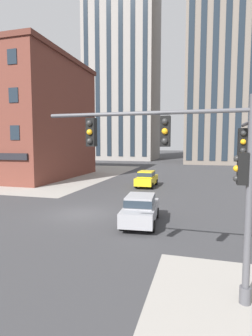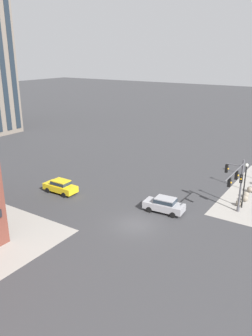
# 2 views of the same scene
# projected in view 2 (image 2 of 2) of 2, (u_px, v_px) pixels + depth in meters

# --- Properties ---
(ground_plane) EXTENTS (320.00, 320.00, 0.00)m
(ground_plane) POSITION_uv_depth(u_px,v_px,m) (135.00, 225.00, 33.87)
(ground_plane) COLOR #38383A
(traffic_signal_main) EXTENTS (6.28, 2.09, 5.92)m
(traffic_signal_main) POSITION_uv_depth(u_px,v_px,m) (236.00, 181.00, 34.66)
(traffic_signal_main) COLOR #4C4C51
(traffic_signal_main) RESTS_ON ground
(bollard_sphere_curb_a) EXTENTS (0.74, 0.74, 0.74)m
(bollard_sphere_curb_a) POSITION_uv_depth(u_px,v_px,m) (239.00, 203.00, 37.95)
(bollard_sphere_curb_a) COLOR gray
(bollard_sphere_curb_a) RESTS_ON ground
(bollard_sphere_curb_b) EXTENTS (0.74, 0.74, 0.74)m
(bollard_sphere_curb_b) POSITION_uv_depth(u_px,v_px,m) (245.00, 198.00, 39.18)
(bollard_sphere_curb_b) COLOR gray
(bollard_sphere_curb_b) RESTS_ON ground
(bollard_sphere_curb_c) EXTENTS (0.74, 0.74, 0.74)m
(bollard_sphere_curb_c) POSITION_uv_depth(u_px,v_px,m) (246.00, 195.00, 40.23)
(bollard_sphere_curb_c) COLOR gray
(bollard_sphere_curb_c) RESTS_ON ground
(bollard_sphere_curb_d) EXTENTS (0.74, 0.74, 0.74)m
(bollard_sphere_curb_d) POSITION_uv_depth(u_px,v_px,m) (250.00, 189.00, 41.79)
(bollard_sphere_curb_d) COLOR gray
(bollard_sphere_curb_d) RESTS_ON ground
(street_lamp_corner_near) EXTENTS (0.36, 0.36, 5.20)m
(street_lamp_corner_near) POSITION_uv_depth(u_px,v_px,m) (245.00, 180.00, 36.64)
(street_lamp_corner_near) COLOR black
(street_lamp_corner_near) RESTS_ON ground
(car_main_northbound_near) EXTENTS (1.89, 4.40, 1.68)m
(car_main_northbound_near) POSITION_uv_depth(u_px,v_px,m) (61.00, 186.00, 41.37)
(car_main_northbound_near) COLOR gold
(car_main_northbound_near) RESTS_ON ground
(car_main_southbound_near) EXTENTS (2.17, 4.53, 1.68)m
(car_main_southbound_near) POSITION_uv_depth(u_px,v_px,m) (164.00, 204.00, 36.34)
(car_main_southbound_near) COLOR #99999E
(car_main_southbound_near) RESTS_ON ground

